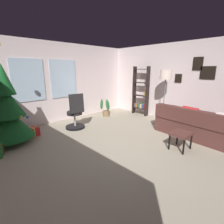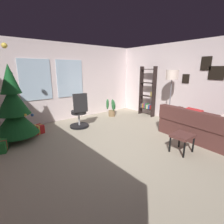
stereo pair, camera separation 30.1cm
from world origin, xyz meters
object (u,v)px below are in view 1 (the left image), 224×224
object	(u,v)px
bookshelf	(141,94)
potted_plant	(106,108)
footstool	(181,135)
holiday_tree	(8,112)
office_chair	(75,115)
gift_box_red	(32,132)
floor_lamp	(166,79)
couch	(205,127)

from	to	relation	value
bookshelf	potted_plant	size ratio (longest dim) A/B	2.65
footstool	holiday_tree	size ratio (longest dim) A/B	0.19
office_chair	bookshelf	size ratio (longest dim) A/B	0.58
gift_box_red	potted_plant	size ratio (longest dim) A/B	0.51
footstool	potted_plant	world-z (taller)	potted_plant
footstool	floor_lamp	bearing A→B (deg)	41.05
office_chair	footstool	bearing A→B (deg)	-71.25
potted_plant	bookshelf	bearing A→B (deg)	-33.76
footstool	office_chair	xyz separation A→B (m)	(-0.92, 2.70, 0.07)
footstool	potted_plant	distance (m)	3.16
footstool	gift_box_red	bearing A→B (deg)	124.44
couch	holiday_tree	size ratio (longest dim) A/B	0.96
holiday_tree	floor_lamp	distance (m)	4.34
potted_plant	floor_lamp	bearing A→B (deg)	-66.31
floor_lamp	holiday_tree	bearing A→B (deg)	158.22
bookshelf	potted_plant	distance (m)	1.40
gift_box_red	potted_plant	distance (m)	2.69
office_chair	bookshelf	bearing A→B (deg)	-7.18
gift_box_red	bookshelf	distance (m)	3.88
couch	office_chair	size ratio (longest dim) A/B	2.08
couch	holiday_tree	world-z (taller)	holiday_tree
office_chair	potted_plant	size ratio (longest dim) A/B	1.54
office_chair	floor_lamp	distance (m)	2.94
office_chair	floor_lamp	size ratio (longest dim) A/B	0.62
floor_lamp	potted_plant	distance (m)	2.30
footstool	holiday_tree	xyz separation A→B (m)	(-2.55, 2.84, 0.43)
footstool	gift_box_red	size ratio (longest dim) A/B	1.24
floor_lamp	potted_plant	size ratio (longest dim) A/B	2.48
potted_plant	holiday_tree	bearing A→B (deg)	-175.42
couch	footstool	size ratio (longest dim) A/B	5.02
office_chair	potted_plant	xyz separation A→B (m)	(1.55, 0.39, -0.10)
couch	floor_lamp	size ratio (longest dim) A/B	1.29
office_chair	gift_box_red	bearing A→B (deg)	165.62
footstool	bookshelf	xyz separation A→B (m)	(1.71, 2.37, 0.46)
potted_plant	footstool	bearing A→B (deg)	-101.46
bookshelf	footstool	bearing A→B (deg)	-125.86
footstool	gift_box_red	world-z (taller)	footstool
couch	bookshelf	xyz separation A→B (m)	(0.64, 2.51, 0.51)
couch	footstool	world-z (taller)	couch
holiday_tree	footstool	bearing A→B (deg)	-48.15
holiday_tree	floor_lamp	world-z (taller)	holiday_tree
gift_box_red	office_chair	xyz separation A→B (m)	(1.14, -0.29, 0.29)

